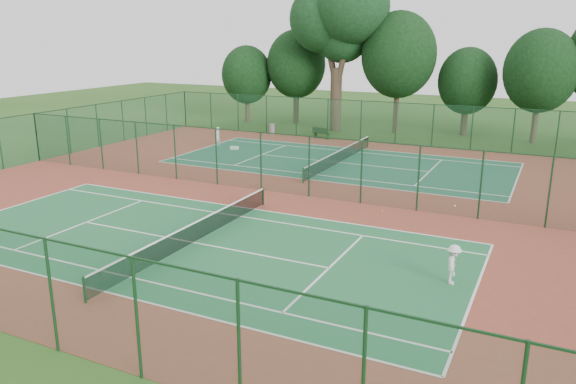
% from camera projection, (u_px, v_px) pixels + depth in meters
% --- Properties ---
extents(ground, '(120.00, 120.00, 0.00)m').
position_uv_depth(ground, '(285.00, 193.00, 32.55)').
color(ground, '#295119').
rests_on(ground, ground).
extents(red_pad, '(40.00, 36.00, 0.01)m').
position_uv_depth(red_pad, '(285.00, 193.00, 32.55)').
color(red_pad, brown).
rests_on(red_pad, ground).
extents(court_near, '(23.77, 10.97, 0.01)m').
position_uv_depth(court_near, '(194.00, 243.00, 24.76)').
color(court_near, '#206739').
rests_on(court_near, red_pad).
extents(court_far, '(23.77, 10.97, 0.01)m').
position_uv_depth(court_far, '(340.00, 163.00, 40.34)').
color(court_far, '#1B583D').
rests_on(court_far, red_pad).
extents(fence_north, '(40.00, 0.09, 3.50)m').
position_uv_depth(fence_north, '(378.00, 122.00, 47.67)').
color(fence_north, '#194C2C').
rests_on(fence_north, ground).
extents(fence_south, '(40.00, 0.09, 3.50)m').
position_uv_depth(fence_south, '(14.00, 285.00, 16.49)').
color(fence_south, '#18492D').
rests_on(fence_south, ground).
extents(fence_west, '(0.09, 36.00, 3.50)m').
position_uv_depth(fence_west, '(37.00, 137.00, 40.51)').
color(fence_west, '#184A31').
rests_on(fence_west, ground).
extents(fence_divider, '(40.00, 0.09, 3.50)m').
position_uv_depth(fence_divider, '(285.00, 164.00, 32.08)').
color(fence_divider, '#164428').
rests_on(fence_divider, ground).
extents(tennis_net_near, '(0.10, 12.90, 0.97)m').
position_uv_depth(tennis_net_near, '(194.00, 231.00, 24.61)').
color(tennis_net_near, '#123418').
rests_on(tennis_net_near, ground).
extents(tennis_net_far, '(0.10, 12.90, 0.97)m').
position_uv_depth(tennis_net_far, '(340.00, 155.00, 40.20)').
color(tennis_net_far, '#153C21').
rests_on(tennis_net_far, ground).
extents(player_near, '(0.72, 1.06, 1.51)m').
position_uv_depth(player_near, '(453.00, 264.00, 20.48)').
color(player_near, silver).
rests_on(player_near, court_near).
extents(player_far, '(0.45, 0.61, 1.55)m').
position_uv_depth(player_far, '(218.00, 137.00, 46.27)').
color(player_far, white).
rests_on(player_far, court_far).
extents(trash_bin, '(0.60, 0.60, 0.99)m').
position_uv_depth(trash_bin, '(272.00, 129.00, 51.68)').
color(trash_bin, gray).
rests_on(trash_bin, red_pad).
extents(bench, '(1.66, 0.68, 1.00)m').
position_uv_depth(bench, '(321.00, 133.00, 49.62)').
color(bench, black).
rests_on(bench, red_pad).
extents(kit_bag, '(0.72, 0.36, 0.26)m').
position_uv_depth(kit_bag, '(234.00, 148.00, 44.97)').
color(kit_bag, white).
rests_on(kit_bag, red_pad).
extents(stray_ball_a, '(0.07, 0.07, 0.07)m').
position_uv_depth(stray_ball_a, '(308.00, 198.00, 31.42)').
color(stray_ball_a, '#AFC12D').
rests_on(stray_ball_a, red_pad).
extents(stray_ball_b, '(0.07, 0.07, 0.07)m').
position_uv_depth(stray_ball_b, '(382.00, 211.00, 29.14)').
color(stray_ball_b, '#D6E234').
rests_on(stray_ball_b, red_pad).
extents(stray_ball_c, '(0.07, 0.07, 0.07)m').
position_uv_depth(stray_ball_c, '(291.00, 196.00, 31.92)').
color(stray_ball_c, '#B1CF30').
rests_on(stray_ball_c, red_pad).
extents(big_tree, '(9.55, 6.99, 14.68)m').
position_uv_depth(big_tree, '(340.00, 18.00, 51.44)').
color(big_tree, '#3A2B1F').
rests_on(big_tree, ground).
extents(evergreen_row, '(39.00, 5.00, 12.00)m').
position_uv_depth(evergreen_row, '(402.00, 132.00, 53.34)').
color(evergreen_row, black).
rests_on(evergreen_row, ground).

